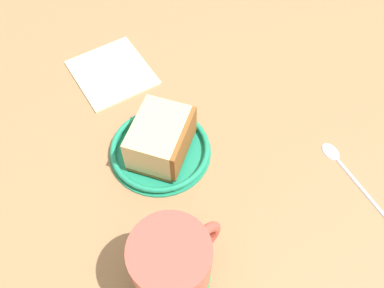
# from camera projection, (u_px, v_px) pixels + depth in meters

# --- Properties ---
(ground_plane) EXTENTS (1.21, 1.21, 0.04)m
(ground_plane) POSITION_uv_depth(u_px,v_px,m) (208.00, 170.00, 0.57)
(ground_plane) COLOR #936D47
(small_plate) EXTENTS (0.14, 0.14, 0.01)m
(small_plate) POSITION_uv_depth(u_px,v_px,m) (160.00, 150.00, 0.56)
(small_plate) COLOR #1E8C66
(small_plate) RESTS_ON ground_plane
(cake_slice) EXTENTS (0.11, 0.11, 0.06)m
(cake_slice) POSITION_uv_depth(u_px,v_px,m) (161.00, 139.00, 0.54)
(cake_slice) COLOR brown
(cake_slice) RESTS_ON small_plate
(tea_mug) EXTENTS (0.08, 0.11, 0.10)m
(tea_mug) POSITION_uv_depth(u_px,v_px,m) (172.00, 268.00, 0.43)
(tea_mug) COLOR #BF4C3F
(tea_mug) RESTS_ON ground_plane
(teaspoon) EXTENTS (0.12, 0.03, 0.01)m
(teaspoon) POSITION_uv_depth(u_px,v_px,m) (341.00, 162.00, 0.56)
(teaspoon) COLOR silver
(teaspoon) RESTS_ON ground_plane
(folded_napkin) EXTENTS (0.14, 0.13, 0.01)m
(folded_napkin) POSITION_uv_depth(u_px,v_px,m) (112.00, 72.00, 0.65)
(folded_napkin) COLOR beige
(folded_napkin) RESTS_ON ground_plane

